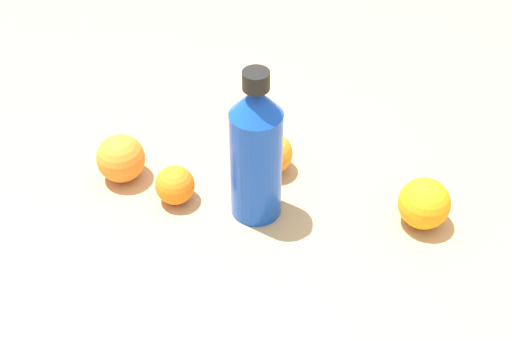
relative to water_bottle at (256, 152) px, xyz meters
name	(u,v)px	position (x,y,z in m)	size (l,w,h in m)	color
ground_plane	(272,216)	(0.01, -0.03, -0.12)	(2.40, 2.40, 0.00)	tan
water_bottle	(256,152)	(0.00, 0.00, 0.00)	(0.08, 0.08, 0.25)	blue
orange_0	(424,204)	(0.16, -0.19, -0.08)	(0.08, 0.08, 0.08)	orange
orange_1	(271,153)	(0.08, 0.05, -0.08)	(0.07, 0.07, 0.07)	orange
orange_2	(175,185)	(-0.08, 0.10, -0.09)	(0.06, 0.06, 0.06)	orange
orange_3	(121,158)	(-0.11, 0.20, -0.08)	(0.08, 0.08, 0.08)	orange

